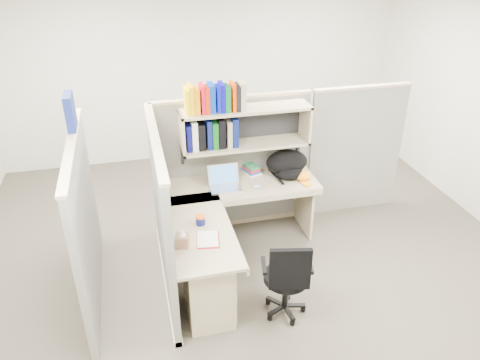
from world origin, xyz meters
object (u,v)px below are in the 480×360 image
object	(u,v)px
desk	(219,257)
laptop	(225,179)
backpack	(289,165)
task_chair	(286,290)
snack_canister	(200,220)

from	to	relation	value
desk	laptop	size ratio (longest dim) A/B	5.17
backpack	task_chair	xyz separation A→B (m)	(-0.47, -1.36, -0.56)
backpack	snack_canister	bearing A→B (deg)	-137.36
laptop	task_chair	distance (m)	1.38
desk	laptop	world-z (taller)	laptop
desk	backpack	distance (m)	1.41
snack_canister	task_chair	bearing A→B (deg)	-42.84
laptop	snack_canister	bearing A→B (deg)	-121.11
laptop	backpack	world-z (taller)	backpack
snack_canister	backpack	bearing A→B (deg)	33.20
desk	snack_canister	world-z (taller)	snack_canister
snack_canister	task_chair	size ratio (longest dim) A/B	0.11
backpack	snack_canister	size ratio (longest dim) A/B	5.04
task_chair	laptop	bearing A→B (deg)	103.37
task_chair	backpack	bearing A→B (deg)	71.17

